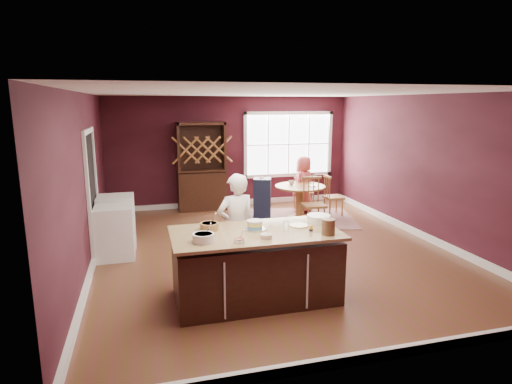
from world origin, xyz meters
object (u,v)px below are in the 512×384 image
at_px(baker, 236,227).
at_px(high_chair, 262,197).
at_px(chair_north, 303,191).
at_px(dryer, 117,221).
at_px(chair_south, 314,203).
at_px(washer, 115,232).
at_px(chair_east, 334,195).
at_px(layer_cake, 255,225).
at_px(toddler, 263,182).
at_px(dining_table, 300,195).
at_px(seated_woman, 304,184).
at_px(hutch, 202,167).
at_px(kitchen_island, 255,267).

distance_m(baker, high_chair, 3.44).
height_order(chair_north, dryer, chair_north).
distance_m(chair_south, chair_north, 1.52).
height_order(washer, dryer, dryer).
distance_m(chair_east, chair_north, 0.83).
height_order(chair_east, chair_south, chair_south).
bearing_deg(layer_cake, baker, 100.63).
relative_size(baker, washer, 1.78).
bearing_deg(toddler, dining_table, -25.02).
distance_m(washer, dryer, 0.64).
bearing_deg(chair_south, chair_north, 80.86).
height_order(seated_woman, washer, seated_woman).
bearing_deg(high_chair, hutch, 154.47).
relative_size(chair_east, toddler, 3.66).
relative_size(dining_table, chair_south, 1.05).
bearing_deg(seated_woman, dryer, -20.00).
height_order(chair_north, seated_woman, seated_woman).
bearing_deg(toddler, baker, -112.29).
distance_m(chair_east, high_chair, 1.64).
xyz_separation_m(seated_woman, hutch, (-2.27, 0.89, 0.38)).
bearing_deg(chair_east, dryer, 100.81).
xyz_separation_m(seated_woman, toddler, (-1.04, -0.18, 0.14)).
bearing_deg(seated_woman, layer_cake, 21.87).
bearing_deg(baker, dining_table, -134.28).
height_order(kitchen_island, dining_table, kitchen_island).
bearing_deg(toddler, kitchen_island, -107.32).
height_order(kitchen_island, high_chair, high_chair).
height_order(baker, dryer, baker).
distance_m(layer_cake, toddler, 4.03).
relative_size(kitchen_island, dining_table, 1.94).
distance_m(high_chair, dryer, 3.27).
height_order(baker, chair_south, baker).
relative_size(toddler, dryer, 0.28).
relative_size(chair_east, hutch, 0.45).
bearing_deg(dryer, dining_table, 12.93).
relative_size(seated_woman, high_chair, 1.42).
height_order(layer_cake, seated_woman, seated_woman).
bearing_deg(toddler, chair_south, -55.15).
height_order(chair_south, seated_woman, seated_woman).
bearing_deg(baker, washer, -46.21).
distance_m(kitchen_island, high_chair, 4.05).
xyz_separation_m(chair_east, dryer, (-4.68, -0.93, -0.02)).
relative_size(chair_east, chair_south, 0.90).
relative_size(kitchen_island, dryer, 2.35).
height_order(baker, chair_east, baker).
bearing_deg(kitchen_island, chair_south, 54.86).
bearing_deg(chair_east, toddler, 78.74).
height_order(seated_woman, toddler, seated_woman).
bearing_deg(baker, layer_cake, 92.09).
relative_size(dining_table, layer_cake, 3.84).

